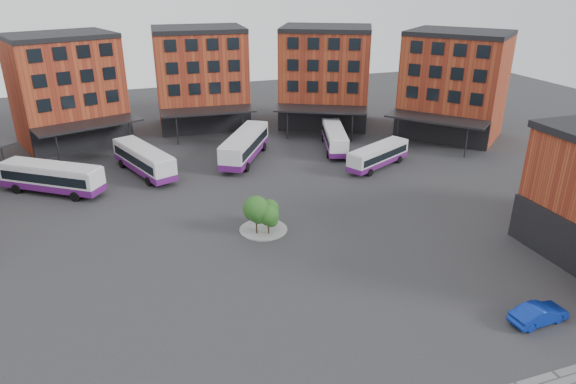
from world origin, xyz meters
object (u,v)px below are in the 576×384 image
object	(u,v)px
bus_c	(144,160)
bus_e	(334,138)
bus_b	(52,177)
bus_f	(378,155)
tree_island	(263,213)
blue_car	(539,314)
bus_d	(245,145)

from	to	relation	value
bus_c	bus_e	size ratio (longest dim) A/B	1.08
bus_b	bus_e	distance (m)	34.60
bus_b	bus_e	size ratio (longest dim) A/B	1.01
bus_c	bus_f	size ratio (longest dim) A/B	1.20
tree_island	bus_c	world-z (taller)	tree_island
tree_island	bus_c	xyz separation A→B (m)	(-8.96, 18.75, -0.22)
bus_f	blue_car	xyz separation A→B (m)	(-4.11, -30.42, -0.80)
tree_island	bus_c	size ratio (longest dim) A/B	0.38
bus_c	blue_car	distance (m)	43.73
bus_c	bus_f	distance (m)	27.79
bus_c	bus_e	world-z (taller)	bus_c
tree_island	bus_d	xyz separation A→B (m)	(3.41, 19.66, -0.08)
bus_b	bus_d	world-z (taller)	bus_d
bus_b	bus_c	bearing A→B (deg)	-39.80
bus_d	bus_f	xyz separation A→B (m)	(14.56, -7.77, -0.41)
bus_b	bus_c	world-z (taller)	bus_b
bus_b	bus_d	distance (m)	22.38
tree_island	bus_d	size ratio (longest dim) A/B	0.36
bus_c	blue_car	world-z (taller)	bus_c
bus_f	bus_e	bearing A→B (deg)	168.80
bus_d	blue_car	world-z (taller)	bus_d
bus_c	bus_d	world-z (taller)	bus_d
bus_b	bus_f	bearing A→B (deg)	-61.36
tree_island	bus_c	bearing A→B (deg)	115.55
tree_island	bus_f	bearing A→B (deg)	33.48
bus_d	bus_e	bearing A→B (deg)	32.04
bus_e	bus_f	xyz separation A→B (m)	(2.27, -7.94, -0.12)
tree_island	bus_d	world-z (taller)	tree_island
tree_island	bus_b	size ratio (longest dim) A/B	0.40
bus_f	bus_c	bearing A→B (deg)	-131.42
bus_c	blue_car	bearing A→B (deg)	-78.91
bus_c	bus_f	bearing A→B (deg)	-34.68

